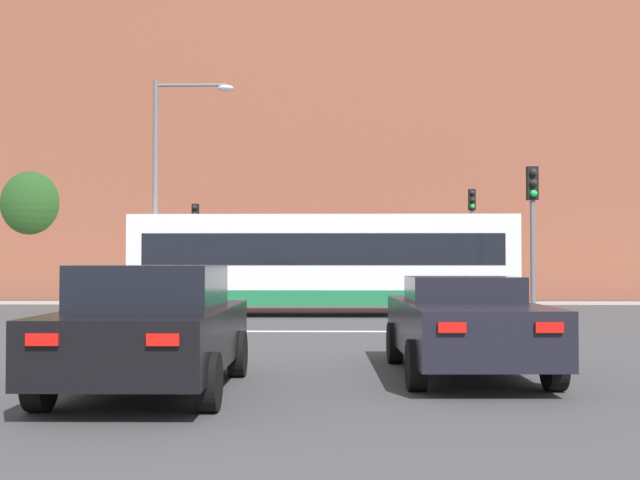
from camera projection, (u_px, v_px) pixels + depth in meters
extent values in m
cube|color=silver|center=(327.00, 331.00, 18.33)|extent=(8.08, 0.30, 0.01)
cube|color=gray|center=(329.00, 303.00, 30.91)|extent=(68.98, 2.50, 0.01)
cube|color=brown|center=(334.00, 136.00, 40.94)|extent=(33.06, 14.38, 16.09)
cube|color=black|center=(152.00, 337.00, 9.86)|extent=(1.90, 4.23, 0.70)
cube|color=black|center=(151.00, 287.00, 9.84)|extent=(1.63, 1.91, 0.53)
cylinder|color=black|center=(108.00, 353.00, 11.18)|extent=(0.22, 0.64, 0.64)
cylinder|color=black|center=(238.00, 354.00, 11.15)|extent=(0.22, 0.64, 0.64)
cylinder|color=black|center=(40.00, 382.00, 8.56)|extent=(0.22, 0.64, 0.64)
cylinder|color=black|center=(209.00, 382.00, 8.53)|extent=(0.22, 0.64, 0.64)
cube|color=red|center=(42.00, 339.00, 7.74)|extent=(0.32, 0.05, 0.12)
cube|color=red|center=(163.00, 340.00, 7.73)|extent=(0.32, 0.05, 0.12)
cube|color=black|center=(465.00, 327.00, 11.29)|extent=(1.87, 4.41, 0.71)
cube|color=black|center=(463.00, 289.00, 11.41)|extent=(1.56, 1.34, 0.36)
cylinder|color=black|center=(395.00, 343.00, 12.63)|extent=(0.23, 0.64, 0.64)
cylinder|color=black|center=(503.00, 343.00, 12.64)|extent=(0.23, 0.64, 0.64)
cylinder|color=black|center=(416.00, 365.00, 9.92)|extent=(0.23, 0.64, 0.64)
cylinder|color=black|center=(554.00, 365.00, 9.93)|extent=(0.23, 0.64, 0.64)
cube|color=red|center=(452.00, 327.00, 9.08)|extent=(0.32, 0.06, 0.12)
cube|color=red|center=(549.00, 327.00, 9.09)|extent=(0.32, 0.06, 0.12)
cube|color=silver|center=(323.00, 260.00, 23.92)|extent=(11.20, 2.55, 2.61)
cube|color=#1E7042|center=(323.00, 296.00, 23.89)|extent=(11.22, 2.57, 0.44)
cube|color=black|center=(323.00, 250.00, 23.93)|extent=(10.30, 2.58, 0.90)
cylinder|color=black|center=(201.00, 300.00, 22.72)|extent=(1.00, 0.28, 1.00)
cylinder|color=black|center=(213.00, 297.00, 25.17)|extent=(1.00, 0.28, 1.00)
cylinder|color=black|center=(446.00, 301.00, 22.61)|extent=(1.00, 0.28, 1.00)
cylinder|color=black|center=(435.00, 297.00, 25.06)|extent=(1.00, 0.28, 1.00)
cylinder|color=slate|center=(195.00, 264.00, 30.33)|extent=(0.12, 0.12, 2.99)
cube|color=black|center=(195.00, 214.00, 30.38)|extent=(0.26, 0.20, 0.80)
sphere|color=black|center=(195.00, 207.00, 30.26)|extent=(0.17, 0.17, 0.17)
sphere|color=black|center=(195.00, 214.00, 30.25)|extent=(0.17, 0.17, 0.17)
sphere|color=#1ED14C|center=(195.00, 221.00, 30.24)|extent=(0.17, 0.17, 0.17)
cylinder|color=slate|center=(472.00, 257.00, 30.09)|extent=(0.12, 0.12, 3.53)
cube|color=black|center=(472.00, 200.00, 30.15)|extent=(0.26, 0.20, 0.80)
sphere|color=black|center=(472.00, 193.00, 30.02)|extent=(0.17, 0.17, 0.17)
sphere|color=black|center=(473.00, 199.00, 30.02)|extent=(0.17, 0.17, 0.17)
sphere|color=#1ED14C|center=(473.00, 206.00, 30.01)|extent=(0.17, 0.17, 0.17)
cylinder|color=slate|center=(533.00, 264.00, 19.18)|extent=(0.12, 0.12, 3.08)
cube|color=black|center=(532.00, 183.00, 19.23)|extent=(0.26, 0.20, 0.80)
sphere|color=black|center=(534.00, 172.00, 19.11)|extent=(0.17, 0.17, 0.17)
sphere|color=black|center=(534.00, 183.00, 19.10)|extent=(0.17, 0.17, 0.17)
sphere|color=#1ED14C|center=(534.00, 193.00, 19.10)|extent=(0.17, 0.17, 0.17)
cylinder|color=slate|center=(155.00, 197.00, 24.64)|extent=(0.16, 0.16, 7.20)
cylinder|color=slate|center=(191.00, 85.00, 24.72)|extent=(2.16, 0.10, 0.10)
ellipsoid|color=#B2B2B7|center=(226.00, 88.00, 24.70)|extent=(0.50, 0.36, 0.22)
cylinder|color=brown|center=(505.00, 292.00, 30.97)|extent=(0.13, 0.13, 0.86)
cylinder|color=brown|center=(506.00, 292.00, 30.80)|extent=(0.13, 0.13, 0.86)
cube|color=#232328|center=(506.00, 272.00, 30.91)|extent=(0.23, 0.41, 0.68)
sphere|color=tan|center=(506.00, 260.00, 30.92)|extent=(0.26, 0.26, 0.26)
cylinder|color=#4C3823|center=(43.00, 271.00, 35.39)|extent=(0.36, 0.36, 2.33)
ellipsoid|color=#234C1E|center=(43.00, 206.00, 35.47)|extent=(4.12, 4.12, 4.33)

